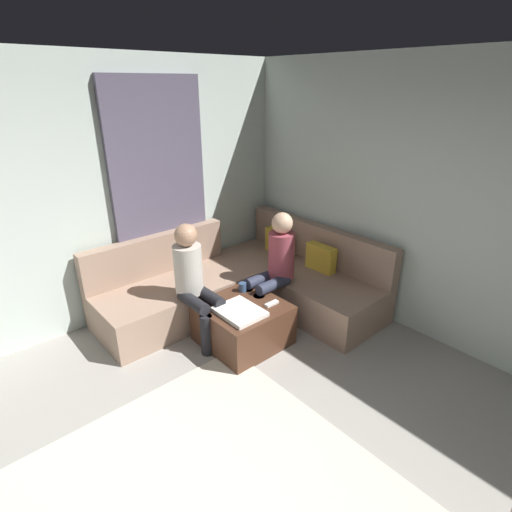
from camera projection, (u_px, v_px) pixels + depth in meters
The scene contains 10 objects.
wall_back at pixel (497, 219), 3.41m from camera, with size 6.00×0.12×2.70m, color silver.
wall_left at pixel (27, 210), 3.65m from camera, with size 0.12×6.00×2.70m, color silver.
curtain_panel at pixel (161, 198), 4.41m from camera, with size 0.06×1.10×2.50m, color #595166.
sectional_couch at pixel (246, 284), 4.63m from camera, with size 2.10×2.55×0.87m.
ottoman at pixel (243, 323), 4.00m from camera, with size 0.76×0.76×0.42m, color #4C2D1E.
folded_blanket at pixel (240, 312), 3.76m from camera, with size 0.44×0.36×0.04m, color white.
coffee_mug at pixel (242, 287), 4.15m from camera, with size 0.08×0.08×0.10m, color #334C72.
game_remote at pixel (272, 303), 3.92m from camera, with size 0.05×0.15×0.02m, color white.
person_on_couch_back at pixel (275, 264), 4.23m from camera, with size 0.30×0.60×1.20m.
person_on_couch_side at pixel (194, 279), 3.90m from camera, with size 0.60×0.30×1.20m.
Camera 1 is at (1.08, -0.76, 2.42)m, focal length 28.10 mm.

